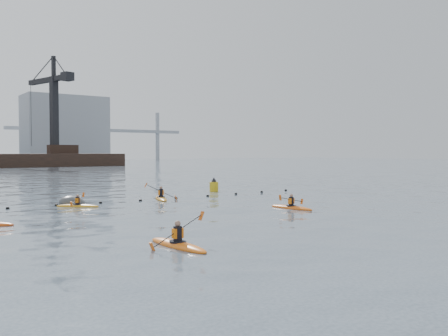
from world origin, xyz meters
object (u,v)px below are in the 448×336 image
(kayaker_5, at_px, (78,205))
(kayaker_3, at_px, (161,198))
(kayaker_4, at_px, (291,207))
(kayaker_0, at_px, (178,244))
(nav_buoy, at_px, (214,187))
(mooring_buoy, at_px, (73,204))

(kayaker_5, bearing_deg, kayaker_3, -38.70)
(kayaker_4, bearing_deg, kayaker_5, -45.84)
(kayaker_0, xyz_separation_m, kayaker_4, (12.00, 6.30, -0.01))
(kayaker_0, height_order, kayaker_3, kayaker_3)
(nav_buoy, bearing_deg, kayaker_0, -127.63)
(kayaker_3, relative_size, kayaker_5, 1.42)
(kayaker_3, bearing_deg, kayaker_4, -47.95)
(nav_buoy, bearing_deg, mooring_buoy, -168.04)
(kayaker_4, distance_m, nav_buoy, 14.10)
(kayaker_5, bearing_deg, mooring_buoy, 34.24)
(kayaker_0, relative_size, kayaker_5, 1.41)
(kayaker_5, relative_size, mooring_buoy, 1.13)
(kayaker_4, distance_m, kayaker_5, 13.99)
(kayaker_4, bearing_deg, kayaker_0, 21.47)
(kayaker_4, bearing_deg, mooring_buoy, -51.83)
(mooring_buoy, xyz_separation_m, nav_buoy, (13.91, 2.95, 0.44))
(kayaker_0, bearing_deg, mooring_buoy, 80.84)
(kayaker_4, relative_size, mooring_buoy, 1.50)
(kayaker_0, distance_m, nav_buoy, 25.23)
(kayaker_4, bearing_deg, kayaker_3, -74.11)
(kayaker_0, xyz_separation_m, mooring_buoy, (1.50, 17.03, -0.11))
(kayaker_5, relative_size, nav_buoy, 1.75)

